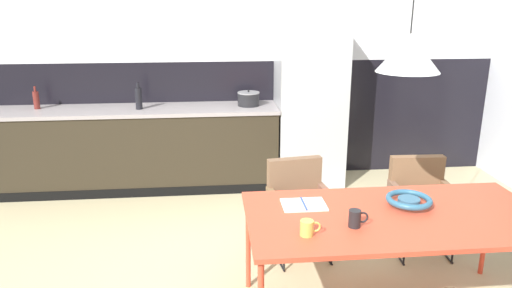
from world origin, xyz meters
TOP-DOWN VIEW (x-y plane):
  - back_wall_splashback_dark at (0.00, 2.81)m, footprint 6.00×0.12m
  - kitchen_counter at (-1.32, 2.45)m, footprint 3.10×0.63m
  - refrigerator_column at (0.61, 2.45)m, footprint 0.74×0.60m
  - dining_table at (0.65, -0.07)m, footprint 1.90×0.93m
  - armchair_by_stool at (0.19, 0.83)m, footprint 0.54×0.53m
  - armchair_corner_seat at (1.22, 0.79)m, footprint 0.50×0.49m
  - fruit_bowl at (0.77, 0.04)m, footprint 0.30×0.30m
  - open_book at (0.09, 0.12)m, footprint 0.29×0.21m
  - mug_white_ceramic at (0.33, -0.21)m, footprint 0.12×0.07m
  - mug_glass_clear at (0.03, -0.29)m, footprint 0.12×0.08m
  - cooking_pot at (-0.08, 2.47)m, footprint 0.25×0.25m
  - bottle_wine_green at (-2.38, 2.53)m, footprint 0.06×0.06m
  - bottle_vinegar_dark at (-1.27, 2.41)m, footprint 0.07×0.07m
  - pendant_lamp_over_table_near at (0.65, -0.04)m, footprint 0.37×0.37m

SIDE VIEW (x-z plane):
  - kitchen_counter at x=-1.32m, z-range 0.00..0.92m
  - armchair_by_stool at x=0.19m, z-range 0.10..0.89m
  - armchair_corner_seat at x=1.22m, z-range 0.11..0.90m
  - back_wall_splashback_dark at x=0.00m, z-range 0.00..1.38m
  - dining_table at x=0.65m, z-range 0.33..1.07m
  - open_book at x=0.09m, z-range 0.74..0.76m
  - fruit_bowl at x=0.77m, z-range 0.75..0.82m
  - mug_glass_clear at x=0.03m, z-range 0.74..0.83m
  - mug_white_ceramic at x=0.33m, z-range 0.74..0.85m
  - refrigerator_column at x=0.61m, z-range 0.00..1.85m
  - cooking_pot at x=-0.08m, z-range 0.91..1.08m
  - bottle_wine_green at x=-2.38m, z-range 0.89..1.14m
  - bottle_vinegar_dark at x=-1.27m, z-range 0.90..1.19m
  - pendant_lamp_over_table_near at x=0.65m, z-range 1.21..2.28m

